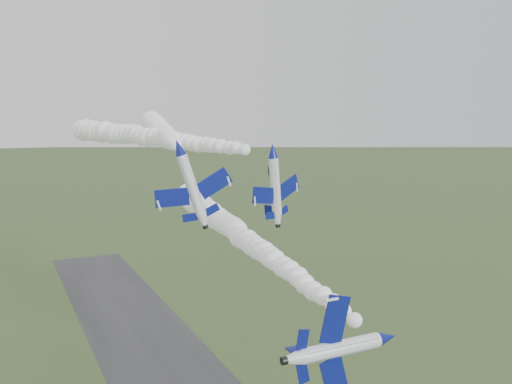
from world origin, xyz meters
The scene contains 6 objects.
jet_lead centered at (6.49, -9.17, 28.87)m, with size 3.38×13.63×11.29m.
smoke_trail_jet_lead centered at (8.18, 32.13, 31.47)m, with size 5.15×75.60×5.15m, color white, non-canonical shape.
jet_pair_left centered at (-6.60, 20.79, 47.75)m, with size 10.81×13.28×4.27m.
smoke_trail_jet_pair_left centered at (0.92, 56.41, 49.23)m, with size 5.07×66.05×5.07m, color white, non-canonical shape.
jet_pair_right centered at (7.90, 20.45, 46.96)m, with size 10.72×12.33×3.25m.
smoke_trail_jet_pair_right centered at (-3.20, 47.93, 48.15)m, with size 4.45×52.18×4.45m, color white, non-canonical shape.
Camera 1 is at (-30.22, -55.21, 51.85)m, focal length 40.00 mm.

